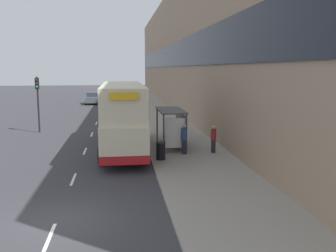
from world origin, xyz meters
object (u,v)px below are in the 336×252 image
object	(u,v)px
litter_bin	(161,150)
traffic_light_far_kerb	(38,95)
pedestrian_at_shelter	(213,139)
double_decker_bus_near	(123,116)
car_1	(92,98)
bus_shelter	(174,121)
car_0	(123,99)
pedestrian_3	(184,139)
pedestrian_1	(183,136)
pedestrian_2	(178,123)

from	to	relation	value
litter_bin	traffic_light_far_kerb	bearing A→B (deg)	128.52
pedestrian_at_shelter	double_decker_bus_near	bearing A→B (deg)	162.69
double_decker_bus_near	car_1	xyz separation A→B (m)	(-4.26, 33.31, -1.41)
bus_shelter	double_decker_bus_near	bearing A→B (deg)	-179.31
traffic_light_far_kerb	car_1	bearing A→B (deg)	84.06
bus_shelter	car_0	bearing A→B (deg)	95.28
car_0	litter_bin	size ratio (longest dim) A/B	3.98
car_0	car_1	bearing A→B (deg)	161.92
double_decker_bus_near	car_1	size ratio (longest dim) A/B	2.67
litter_bin	pedestrian_3	bearing A→B (deg)	37.90
pedestrian_1	pedestrian_3	xyz separation A→B (m)	(-0.22, -1.71, 0.11)
bus_shelter	double_decker_bus_near	distance (m)	3.32
pedestrian_3	litter_bin	size ratio (longest dim) A/B	1.74
car_1	pedestrian_3	world-z (taller)	pedestrian_3
car_0	pedestrian_3	xyz separation A→B (m)	(3.27, -33.66, 0.20)
pedestrian_2	litter_bin	world-z (taller)	pedestrian_2
pedestrian_1	pedestrian_2	size ratio (longest dim) A/B	0.98
bus_shelter	pedestrian_1	bearing A→B (deg)	-19.04
traffic_light_far_kerb	pedestrian_at_shelter	bearing A→B (deg)	-38.61
litter_bin	pedestrian_2	bearing A→B (deg)	74.54
bus_shelter	pedestrian_3	world-z (taller)	bus_shelter
bus_shelter	car_1	xyz separation A→B (m)	(-7.56, 33.27, -1.00)
traffic_light_far_kerb	pedestrian_1	bearing A→B (deg)	-37.79
double_decker_bus_near	litter_bin	size ratio (longest dim) A/B	10.43
car_1	pedestrian_at_shelter	size ratio (longest dim) A/B	2.43
pedestrian_at_shelter	pedestrian_2	distance (m)	6.98
double_decker_bus_near	car_0	distance (m)	31.83
pedestrian_at_shelter	pedestrian_1	size ratio (longest dim) A/B	1.04
car_1	pedestrian_2	xyz separation A→B (m)	(8.62, -28.13, 0.11)
pedestrian_at_shelter	litter_bin	size ratio (longest dim) A/B	1.60
bus_shelter	pedestrian_1	distance (m)	1.08
double_decker_bus_near	pedestrian_3	bearing A→B (deg)	-27.17
car_0	pedestrian_at_shelter	bearing A→B (deg)	-81.30
car_1	pedestrian_at_shelter	xyz separation A→B (m)	(9.75, -35.02, 0.13)
car_0	litter_bin	bearing A→B (deg)	-87.19
pedestrian_at_shelter	car_1	bearing A→B (deg)	105.56
double_decker_bus_near	pedestrian_1	bearing A→B (deg)	-2.26
pedestrian_2	traffic_light_far_kerb	world-z (taller)	traffic_light_far_kerb
double_decker_bus_near	pedestrian_3	size ratio (longest dim) A/B	5.99
traffic_light_far_kerb	car_0	bearing A→B (deg)	72.97
double_decker_bus_near	car_1	world-z (taller)	double_decker_bus_near
double_decker_bus_near	traffic_light_far_kerb	distance (m)	10.71
car_1	pedestrian_1	size ratio (longest dim) A/B	2.53
car_1	litter_bin	bearing A→B (deg)	99.88
pedestrian_at_shelter	pedestrian_2	xyz separation A→B (m)	(-1.13, 6.89, -0.02)
double_decker_bus_near	traffic_light_far_kerb	size ratio (longest dim) A/B	2.37
car_1	double_decker_bus_near	bearing A→B (deg)	97.29
pedestrian_at_shelter	pedestrian_3	xyz separation A→B (m)	(-1.86, -0.15, 0.07)
double_decker_bus_near	pedestrian_2	distance (m)	6.89
car_0	double_decker_bus_near	bearing A→B (deg)	-90.65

